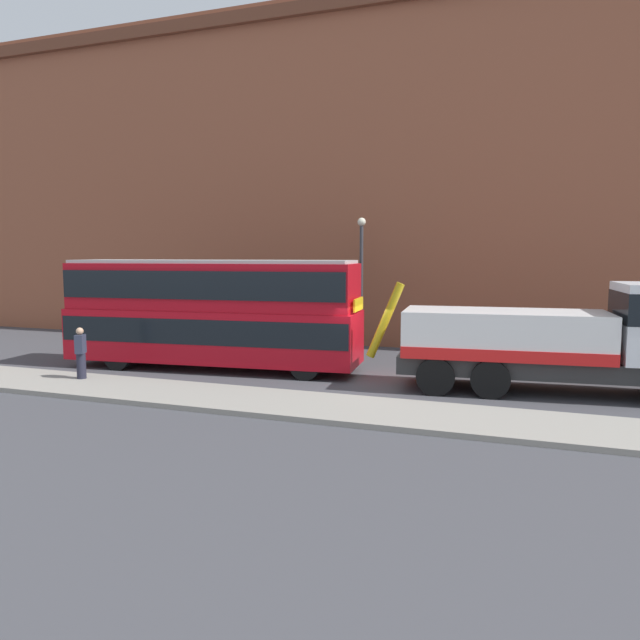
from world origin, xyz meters
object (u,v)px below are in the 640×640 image
Objects in this scene: recovery_tow_truck at (565,337)px; street_lamp at (361,273)px; double_decker_bus at (212,310)px; pedestrian_onlooker at (81,354)px.

recovery_tow_truck is 1.75× the size of street_lamp.
double_decker_bus is 1.92× the size of street_lamp.
double_decker_bus is at bearing 30.13° from pedestrian_onlooker.
recovery_tow_truck is at bearing -5.16° from double_decker_bus.
pedestrian_onlooker is at bearing -133.73° from double_decker_bus.
street_lamp is at bearing 139.15° from recovery_tow_truck.
recovery_tow_truck is 15.49m from pedestrian_onlooker.
double_decker_bus is 7.20m from street_lamp.
pedestrian_onlooker is at bearing -126.42° from street_lamp.
recovery_tow_truck is 5.98× the size of pedestrian_onlooker.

